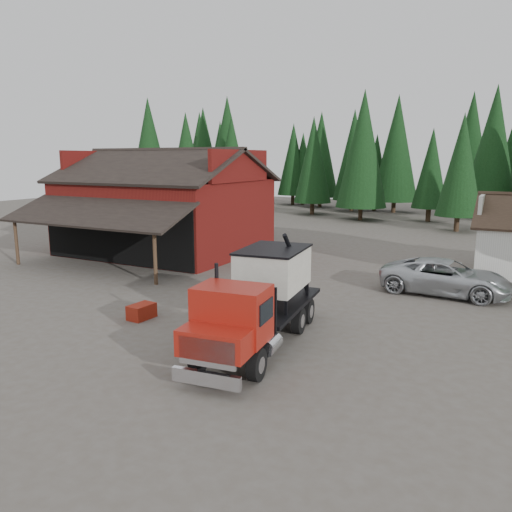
% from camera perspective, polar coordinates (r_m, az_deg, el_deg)
% --- Properties ---
extents(ground, '(120.00, 120.00, 0.00)m').
position_cam_1_polar(ground, '(21.80, -3.29, -6.17)').
color(ground, '#4F483E').
rests_on(ground, ground).
extents(red_barn, '(12.80, 13.63, 7.18)m').
position_cam_1_polar(red_barn, '(35.45, -10.37, 4.81)').
color(red_barn, '#601510').
rests_on(red_barn, ground).
extents(conifer_backdrop, '(76.00, 16.00, 16.00)m').
position_cam_1_polar(conifer_backdrop, '(61.11, 17.53, 4.52)').
color(conifer_backdrop, black).
rests_on(conifer_backdrop, ground).
extents(near_pine_a, '(4.40, 4.40, 11.40)m').
position_cam_1_polar(near_pine_a, '(56.33, -7.95, 10.93)').
color(near_pine_a, '#382619').
rests_on(near_pine_a, ground).
extents(near_pine_b, '(3.96, 3.96, 10.40)m').
position_cam_1_polar(near_pine_b, '(48.04, 22.41, 9.60)').
color(near_pine_b, '#382619').
rests_on(near_pine_b, ground).
extents(near_pine_d, '(5.28, 5.28, 13.40)m').
position_cam_1_polar(near_pine_d, '(53.88, 12.12, 11.86)').
color(near_pine_d, '#382619').
rests_on(near_pine_d, ground).
extents(feed_truck, '(3.14, 8.46, 3.73)m').
position_cam_1_polar(feed_truck, '(17.35, 0.43, -4.69)').
color(feed_truck, black).
rests_on(feed_truck, ground).
extents(silver_car, '(6.18, 3.06, 1.69)m').
position_cam_1_polar(silver_car, '(25.71, 20.88, -2.27)').
color(silver_car, '#B9BDC2').
rests_on(silver_car, ground).
extents(equip_box, '(0.78, 1.15, 0.60)m').
position_cam_1_polar(equip_box, '(21.08, -12.94, -6.19)').
color(equip_box, maroon).
rests_on(equip_box, ground).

